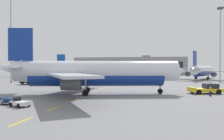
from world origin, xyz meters
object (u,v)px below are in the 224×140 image
object	(u,v)px
fuel_service_truck	(32,79)
apron_light_mast_far	(220,36)
baggage_train	(8,100)
apron_light_mast_near	(11,29)
airliner_foreground	(94,73)
airliner_far_center	(37,69)
pushback_tug	(206,89)
airliner_mid_left	(203,71)
ground_crew_worker	(210,90)

from	to	relation	value
fuel_service_truck	apron_light_mast_far	xyz separation A→B (m)	(57.22, 20.61, 14.00)
baggage_train	apron_light_mast_near	world-z (taller)	apron_light_mast_near
fuel_service_truck	apron_light_mast_far	world-z (taller)	apron_light_mast_far
airliner_foreground	airliner_far_center	bearing A→B (deg)	125.36
airliner_far_center	apron_light_mast_near	distance (m)	52.14
pushback_tug	airliner_mid_left	size ratio (longest dim) A/B	0.21
apron_light_mast_far	baggage_train	bearing A→B (deg)	-127.31
apron_light_mast_near	ground_crew_worker	bearing A→B (deg)	-24.38
airliner_foreground	baggage_train	world-z (taller)	airliner_foreground
fuel_service_truck	airliner_foreground	bearing A→B (deg)	-40.00
fuel_service_truck	airliner_far_center	bearing A→B (deg)	117.71
fuel_service_truck	apron_light_mast_near	size ratio (longest dim) A/B	0.25
airliner_foreground	pushback_tug	world-z (taller)	airliner_foreground
pushback_tug	fuel_service_truck	world-z (taller)	fuel_service_truck
airliner_mid_left	baggage_train	size ratio (longest dim) A/B	3.71
airliner_mid_left	apron_light_mast_far	xyz separation A→B (m)	(1.88, -18.58, 12.02)
apron_light_mast_far	airliner_foreground	bearing A→B (deg)	-128.81
pushback_tug	apron_light_mast_far	xyz separation A→B (m)	(12.11, 36.02, 14.74)
airliner_far_center	baggage_train	xyz separation A→B (m)	(43.75, -87.01, -3.42)
ground_crew_worker	apron_light_mast_near	xyz separation A→B (m)	(-55.81, 25.30, 16.43)
airliner_far_center	apron_light_mast_far	bearing A→B (deg)	-20.96
fuel_service_truck	apron_light_mast_near	world-z (taller)	apron_light_mast_near
apron_light_mast_near	apron_light_mast_far	xyz separation A→B (m)	(68.11, 14.74, -1.80)
airliner_far_center	fuel_service_truck	size ratio (longest dim) A/B	4.77
airliner_mid_left	apron_light_mast_near	bearing A→B (deg)	-153.29
airliner_foreground	apron_light_mast_far	distance (m)	53.86
airliner_far_center	apron_light_mast_near	xyz separation A→B (m)	(17.09, -47.38, 13.50)
airliner_foreground	fuel_service_truck	xyz separation A→B (m)	(-24.27, 20.36, -2.30)
baggage_train	apron_light_mast_far	bearing A→B (deg)	52.69
pushback_tug	apron_light_mast_near	xyz separation A→B (m)	(-55.99, 21.28, 16.54)
airliner_foreground	apron_light_mast_far	xyz separation A→B (m)	(32.95, 40.97, 11.69)
airliner_foreground	pushback_tug	bearing A→B (deg)	13.37
airliner_foreground	ground_crew_worker	size ratio (longest dim) A/B	19.60
ground_crew_worker	apron_light_mast_far	xyz separation A→B (m)	(12.29, 40.04, 14.63)
baggage_train	ground_crew_worker	xyz separation A→B (m)	(29.15, 14.33, 0.49)
airliner_mid_left	baggage_train	bearing A→B (deg)	-118.47
ground_crew_worker	apron_light_mast_near	distance (m)	63.44
apron_light_mast_near	airliner_foreground	bearing A→B (deg)	-36.73
airliner_foreground	airliner_mid_left	bearing A→B (deg)	62.45
airliner_foreground	airliner_mid_left	distance (m)	67.17
apron_light_mast_near	apron_light_mast_far	distance (m)	69.71
airliner_far_center	fuel_service_truck	xyz separation A→B (m)	(27.97, -53.25, -2.30)
airliner_foreground	baggage_train	bearing A→B (deg)	-122.36
apron_light_mast_far	airliner_far_center	bearing A→B (deg)	159.04
airliner_foreground	fuel_service_truck	bearing A→B (deg)	140.00
pushback_tug	fuel_service_truck	bearing A→B (deg)	161.14
ground_crew_worker	apron_light_mast_far	world-z (taller)	apron_light_mast_far
pushback_tug	apron_light_mast_near	world-z (taller)	apron_light_mast_near
airliner_mid_left	apron_light_mast_near	distance (m)	75.41
ground_crew_worker	apron_light_mast_far	size ratio (longest dim) A/B	0.07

